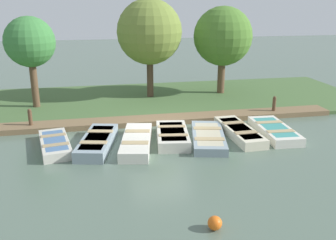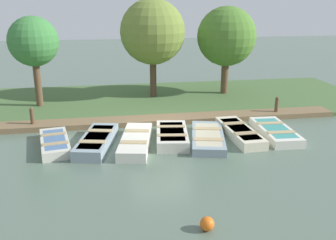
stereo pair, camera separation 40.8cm
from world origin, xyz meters
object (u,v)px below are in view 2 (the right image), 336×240
park_tree_center (227,37)px  rowboat_4 (208,137)px  rowboat_2 (136,141)px  rowboat_3 (172,135)px  park_tree_far_left (33,42)px  mooring_post_near (32,118)px  rowboat_6 (275,131)px  rowboat_0 (55,143)px  park_tree_left (153,32)px  rowboat_5 (239,132)px  mooring_post_far (276,106)px  buoy (207,224)px  rowboat_1 (97,141)px

park_tree_center → rowboat_4: bearing=-22.4°
rowboat_2 → rowboat_4: 2.81m
rowboat_3 → park_tree_far_left: park_tree_far_left is taller
rowboat_2 → park_tree_center: (-6.98, 5.69, 3.13)m
rowboat_2 → mooring_post_near: 4.98m
rowboat_2 → park_tree_far_left: bearing=-132.9°
rowboat_6 → rowboat_2: bearing=-85.1°
rowboat_2 → park_tree_far_left: (-5.93, -4.35, 3.12)m
rowboat_0 → park_tree_left: size_ratio=0.53×
rowboat_3 → rowboat_5: 2.76m
rowboat_6 → park_tree_left: size_ratio=0.57×
rowboat_2 → rowboat_3: rowboat_3 is taller
rowboat_2 → mooring_post_far: mooring_post_far is taller
rowboat_6 → rowboat_0: bearing=-88.0°
rowboat_0 → mooring_post_far: 10.17m
rowboat_2 → mooring_post_near: bearing=-112.1°
rowboat_3 → rowboat_4: 1.40m
rowboat_2 → rowboat_4: size_ratio=1.00×
rowboat_0 → mooring_post_far: mooring_post_far is taller
rowboat_3 → rowboat_5: size_ratio=0.85×
rowboat_5 → mooring_post_near: 8.72m
buoy → park_tree_left: park_tree_left is taller
rowboat_4 → park_tree_left: (-6.91, -1.23, 3.48)m
rowboat_1 → park_tree_left: bearing=168.8°
rowboat_1 → rowboat_2: 1.46m
rowboat_1 → park_tree_left: park_tree_left is taller
rowboat_0 → buoy: size_ratio=8.16×
rowboat_6 → park_tree_center: bearing=-177.0°
buoy → park_tree_far_left: 13.29m
park_tree_center → rowboat_6: bearing=-0.2°
rowboat_4 → mooring_post_far: mooring_post_far is taller
rowboat_1 → rowboat_2: size_ratio=0.96×
park_tree_far_left → park_tree_center: bearing=96.0°
rowboat_6 → park_tree_far_left: 11.98m
rowboat_1 → rowboat_4: bearing=100.4°
rowboat_4 → rowboat_3: bearing=-90.4°
rowboat_0 → rowboat_4: rowboat_0 is taller
rowboat_3 → rowboat_4: rowboat_3 is taller
park_tree_left → park_tree_center: bearing=91.0°
rowboat_1 → park_tree_left: 8.12m
mooring_post_far → rowboat_0: bearing=-76.6°
park_tree_center → park_tree_left: bearing=-89.0°
rowboat_0 → rowboat_6: size_ratio=0.93×
rowboat_5 → park_tree_far_left: (-5.63, -8.55, 3.13)m
rowboat_1 → mooring_post_near: 3.71m
rowboat_3 → park_tree_center: park_tree_center is taller
rowboat_2 → park_tree_center: 9.54m
rowboat_6 → mooring_post_near: mooring_post_near is taller
rowboat_3 → rowboat_4: bearing=84.5°
rowboat_0 → mooring_post_near: bearing=-163.6°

